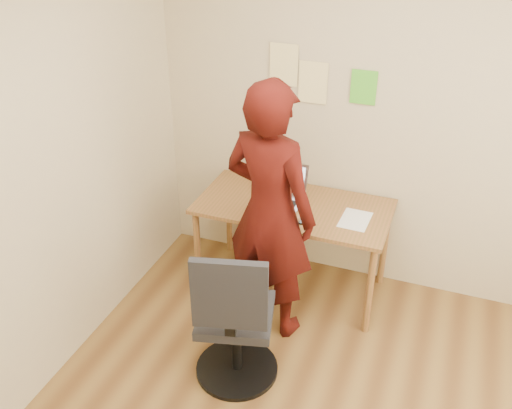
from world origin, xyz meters
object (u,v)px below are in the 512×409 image
at_px(desk, 293,215).
at_px(person, 270,213).
at_px(office_chair, 234,326).
at_px(laptop, 279,194).
at_px(phone, 305,221).

height_order(desk, person, person).
bearing_deg(person, office_chair, 103.15).
relative_size(laptop, person, 0.20).
xyz_separation_m(desk, phone, (0.14, -0.19, 0.09)).
bearing_deg(person, phone, -110.82).
bearing_deg(office_chair, phone, 63.43).
bearing_deg(office_chair, desk, 73.09).
bearing_deg(phone, office_chair, -98.75).
bearing_deg(desk, person, -94.44).
xyz_separation_m(phone, office_chair, (-0.18, -0.85, -0.30)).
bearing_deg(office_chair, person, 74.55).
relative_size(laptop, office_chair, 0.36).
bearing_deg(office_chair, laptop, 79.77).
height_order(desk, office_chair, office_chair).
xyz_separation_m(desk, office_chair, (-0.04, -1.04, -0.21)).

